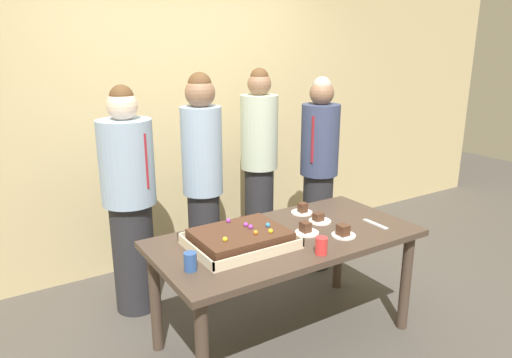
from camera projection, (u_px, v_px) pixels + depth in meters
The scene contains 15 objects.
ground_plane at pixel (284, 337), 3.14m from camera, with size 12.00×12.00×0.00m, color #4C4742.
interior_back_panel at pixel (179, 90), 4.03m from camera, with size 8.00×0.12×3.00m, color #CCB784.
party_table at pixel (286, 249), 2.96m from camera, with size 1.67×0.83×0.73m.
sheet_cake at pixel (240, 239), 2.77m from camera, with size 0.59×0.47×0.12m.
plated_slice_near_left at pixel (343, 232), 2.92m from camera, with size 0.15×0.15×0.08m.
plated_slice_near_right at pixel (302, 210), 3.31m from camera, with size 0.15×0.15×0.08m.
plated_slice_far_left at pixel (306, 230), 2.96m from camera, with size 0.15×0.15×0.07m.
plated_slice_far_right at pixel (319, 219), 3.15m from camera, with size 0.15×0.15×0.06m.
drink_cup_nearest at pixel (190, 262), 2.47m from camera, with size 0.07×0.07×0.10m, color #2D5199.
drink_cup_middle at pixel (321, 246), 2.66m from camera, with size 0.07×0.07×0.10m, color red.
cake_server_utensil at pixel (375, 224), 3.11m from camera, with size 0.03×0.20×0.01m, color silver.
person_serving_front at pixel (259, 166), 3.95m from camera, with size 0.31×0.31×1.70m.
person_green_shirt_behind at pixel (203, 180), 3.52m from camera, with size 0.30×0.30×1.69m.
person_striped_tie_right at pixel (130, 200), 3.27m from camera, with size 0.37×0.37×1.63m.
person_left_edge_reaching at pixel (319, 172), 3.92m from camera, with size 0.31×0.31×1.64m.
Camera 1 is at (-1.61, -2.21, 1.89)m, focal length 33.02 mm.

